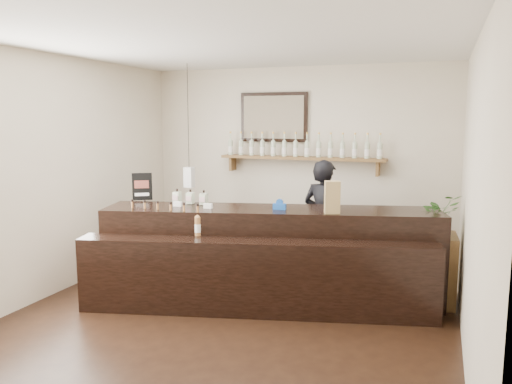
{
  "coord_description": "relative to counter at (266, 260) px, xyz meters",
  "views": [
    {
      "loc": [
        1.98,
        -4.56,
        2.06
      ],
      "look_at": [
        0.03,
        0.7,
        1.23
      ],
      "focal_mm": 35.0,
      "sensor_mm": 36.0,
      "label": 1
    }
  ],
  "objects": [
    {
      "name": "ground",
      "position": [
        -0.2,
        -0.56,
        -0.49
      ],
      "size": [
        5.0,
        5.0,
        0.0
      ],
      "primitive_type": "plane",
      "color": "black",
      "rests_on": "ground"
    },
    {
      "name": "back_wall_decor",
      "position": [
        -0.34,
        1.81,
        1.26
      ],
      "size": [
        2.66,
        0.96,
        1.69
      ],
      "color": "brown",
      "rests_on": "ground"
    },
    {
      "name": "room_shell",
      "position": [
        -0.2,
        -0.56,
        1.21
      ],
      "size": [
        5.0,
        5.0,
        5.0
      ],
      "color": "beige",
      "rests_on": "ground"
    },
    {
      "name": "tape_dispenser",
      "position": [
        0.12,
        0.11,
        0.61
      ],
      "size": [
        0.15,
        0.07,
        0.12
      ],
      "color": "#184FAD",
      "rests_on": "counter"
    },
    {
      "name": "paper_bag",
      "position": [
        0.71,
        0.1,
        0.73
      ],
      "size": [
        0.19,
        0.17,
        0.35
      ],
      "color": "olive",
      "rests_on": "counter"
    },
    {
      "name": "counter",
      "position": [
        0.0,
        0.0,
        0.0
      ],
      "size": [
        3.82,
        1.92,
        1.23
      ],
      "color": "black",
      "rests_on": "ground"
    },
    {
      "name": "promo_sign",
      "position": [
        -1.68,
        0.14,
        0.73
      ],
      "size": [
        0.22,
        0.14,
        0.34
      ],
      "color": "black",
      "rests_on": "counter"
    },
    {
      "name": "side_cabinet",
      "position": [
        1.8,
        0.64,
        -0.1
      ],
      "size": [
        0.43,
        0.57,
        0.79
      ],
      "color": "brown",
      "rests_on": "ground"
    },
    {
      "name": "shopkeeper",
      "position": [
        0.42,
        0.99,
        0.39
      ],
      "size": [
        0.74,
        0.6,
        1.76
      ],
      "primitive_type": "imported",
      "rotation": [
        0.0,
        0.0,
        2.81
      ],
      "color": "black",
      "rests_on": "ground"
    },
    {
      "name": "potted_plant",
      "position": [
        1.8,
        0.64,
        0.52
      ],
      "size": [
        0.54,
        0.52,
        0.45
      ],
      "primitive_type": "imported",
      "rotation": [
        0.0,
        0.0,
        0.62
      ],
      "color": "#3B6B2A",
      "rests_on": "side_cabinet"
    }
  ]
}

